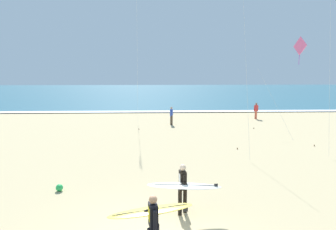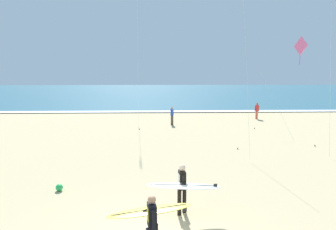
% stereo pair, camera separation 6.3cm
% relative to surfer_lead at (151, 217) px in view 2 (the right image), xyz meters
% --- Properties ---
extents(ocean_water, '(160.00, 60.00, 0.08)m').
position_rel_surfer_lead_xyz_m(ocean_water, '(-0.20, 55.15, -1.00)').
color(ocean_water, '#2D6075').
rests_on(ocean_water, ground).
extents(shoreline_foam, '(160.00, 1.41, 0.01)m').
position_rel_surfer_lead_xyz_m(shoreline_foam, '(-0.20, 25.45, -0.96)').
color(shoreline_foam, white).
rests_on(shoreline_foam, ocean_water).
extents(surfer_lead, '(2.31, 1.09, 1.71)m').
position_rel_surfer_lead_xyz_m(surfer_lead, '(0.00, 0.00, 0.00)').
color(surfer_lead, black).
rests_on(surfer_lead, ground).
extents(surfer_trailing, '(2.48, 1.08, 1.71)m').
position_rel_surfer_lead_xyz_m(surfer_trailing, '(0.99, 1.93, 0.01)').
color(surfer_trailing, black).
rests_on(surfer_trailing, ground).
extents(kite_diamond_rose_far, '(1.39, 4.97, 6.84)m').
position_rel_surfer_lead_xyz_m(kite_diamond_rose_far, '(9.13, 11.53, 4.98)').
color(kite_diamond_rose_far, pink).
rests_on(kite_diamond_rose_far, ground).
extents(bystander_red_top, '(0.48, 0.27, 1.59)m').
position_rel_surfer_lead_xyz_m(bystander_red_top, '(9.76, 20.51, -0.23)').
color(bystander_red_top, '#D8593F').
rests_on(bystander_red_top, ground).
extents(bystander_blue_top, '(0.28, 0.47, 1.59)m').
position_rel_surfer_lead_xyz_m(bystander_blue_top, '(1.33, 17.73, -0.23)').
color(bystander_blue_top, '#4C3D2D').
rests_on(bystander_blue_top, ground).
extents(beach_ball, '(0.28, 0.28, 0.28)m').
position_rel_surfer_lead_xyz_m(beach_ball, '(-3.75, 4.06, -0.90)').
color(beach_ball, green).
rests_on(beach_ball, ground).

